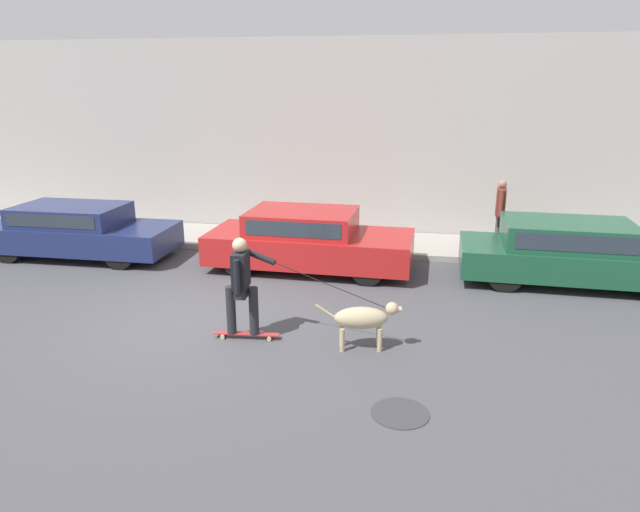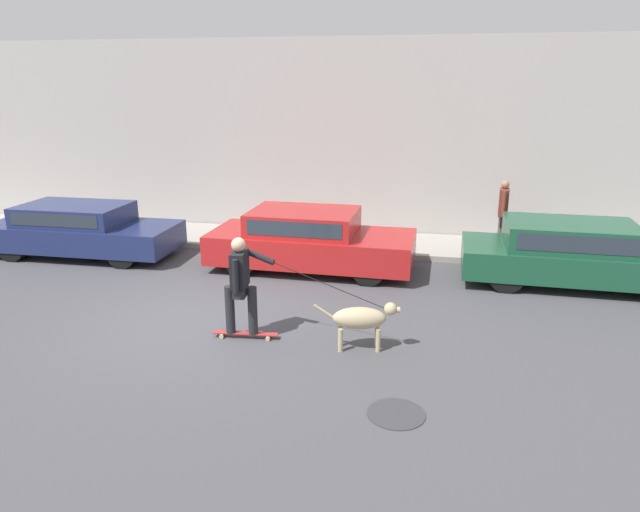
{
  "view_description": "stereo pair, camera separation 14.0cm",
  "coord_description": "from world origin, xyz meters",
  "px_view_note": "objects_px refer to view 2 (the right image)",
  "views": [
    {
      "loc": [
        3.51,
        -8.4,
        3.88
      ],
      "look_at": [
        1.83,
        1.1,
        0.95
      ],
      "focal_mm": 32.0,
      "sensor_mm": 36.0,
      "label": 1
    },
    {
      "loc": [
        3.64,
        -8.37,
        3.88
      ],
      "look_at": [
        1.83,
        1.1,
        0.95
      ],
      "focal_mm": 32.0,
      "sensor_mm": 36.0,
      "label": 2
    }
  ],
  "objects_px": {
    "dog": "(362,319)",
    "parked_car_2": "(575,254)",
    "parked_car_0": "(81,230)",
    "parked_car_1": "(310,241)",
    "pedestrian_with_bag": "(503,213)",
    "skateboarder": "(241,282)"
  },
  "relations": [
    {
      "from": "dog",
      "to": "parked_car_2",
      "type": "bearing_deg",
      "value": 34.07
    },
    {
      "from": "parked_car_0",
      "to": "parked_car_1",
      "type": "xyz_separation_m",
      "value": [
        5.44,
        0.0,
        0.02
      ]
    },
    {
      "from": "parked_car_0",
      "to": "pedestrian_with_bag",
      "type": "xyz_separation_m",
      "value": [
        9.58,
        1.67,
        0.45
      ]
    },
    {
      "from": "parked_car_0",
      "to": "parked_car_1",
      "type": "relative_size",
      "value": 0.99
    },
    {
      "from": "parked_car_2",
      "to": "pedestrian_with_bag",
      "type": "xyz_separation_m",
      "value": [
        -1.23,
        1.67,
        0.43
      ]
    },
    {
      "from": "skateboarder",
      "to": "pedestrian_with_bag",
      "type": "xyz_separation_m",
      "value": [
        4.46,
        5.33,
        0.12
      ]
    },
    {
      "from": "parked_car_0",
      "to": "dog",
      "type": "height_order",
      "value": "parked_car_0"
    },
    {
      "from": "dog",
      "to": "parked_car_0",
      "type": "bearing_deg",
      "value": 142.08
    },
    {
      "from": "parked_car_0",
      "to": "parked_car_2",
      "type": "xyz_separation_m",
      "value": [
        10.81,
        0.0,
        0.02
      ]
    },
    {
      "from": "parked_car_1",
      "to": "skateboarder",
      "type": "relative_size",
      "value": 1.58
    },
    {
      "from": "parked_car_1",
      "to": "skateboarder",
      "type": "height_order",
      "value": "skateboarder"
    },
    {
      "from": "parked_car_1",
      "to": "dog",
      "type": "height_order",
      "value": "parked_car_1"
    },
    {
      "from": "parked_car_1",
      "to": "skateboarder",
      "type": "distance_m",
      "value": 3.68
    },
    {
      "from": "dog",
      "to": "pedestrian_with_bag",
      "type": "xyz_separation_m",
      "value": [
        2.57,
        5.37,
        0.56
      ]
    },
    {
      "from": "parked_car_0",
      "to": "skateboarder",
      "type": "xyz_separation_m",
      "value": [
        5.12,
        -3.65,
        0.33
      ]
    },
    {
      "from": "parked_car_2",
      "to": "parked_car_1",
      "type": "bearing_deg",
      "value": -178.13
    },
    {
      "from": "skateboarder",
      "to": "pedestrian_with_bag",
      "type": "relative_size",
      "value": 1.68
    },
    {
      "from": "parked_car_0",
      "to": "pedestrian_with_bag",
      "type": "height_order",
      "value": "pedestrian_with_bag"
    },
    {
      "from": "parked_car_1",
      "to": "pedestrian_with_bag",
      "type": "bearing_deg",
      "value": 23.76
    },
    {
      "from": "parked_car_1",
      "to": "pedestrian_with_bag",
      "type": "xyz_separation_m",
      "value": [
        4.14,
        1.67,
        0.42
      ]
    },
    {
      "from": "parked_car_2",
      "to": "skateboarder",
      "type": "relative_size",
      "value": 1.61
    },
    {
      "from": "parked_car_0",
      "to": "parked_car_2",
      "type": "height_order",
      "value": "parked_car_2"
    }
  ]
}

